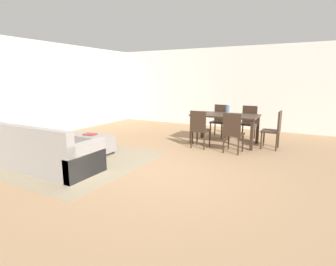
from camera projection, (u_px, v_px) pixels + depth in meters
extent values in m
plane|color=#9E7A56|center=(161.00, 171.00, 4.88)|extent=(10.80, 10.80, 0.00)
cube|color=silver|center=(234.00, 88.00, 8.93)|extent=(9.00, 0.12, 2.70)
cube|color=silver|center=(24.00, 91.00, 7.11)|extent=(0.12, 11.00, 2.70)
cube|color=gray|center=(72.00, 160.00, 5.51)|extent=(3.00, 2.80, 0.01)
cube|color=gray|center=(46.00, 157.00, 4.98)|extent=(2.16, 0.87, 0.42)
cube|color=gray|center=(26.00, 139.00, 4.58)|extent=(2.16, 0.16, 0.44)
cube|color=gray|center=(13.00, 146.00, 5.42)|extent=(0.14, 0.87, 0.62)
cube|color=gray|center=(86.00, 160.00, 4.49)|extent=(0.14, 0.87, 0.62)
cube|color=silver|center=(25.00, 136.00, 5.01)|extent=(0.37, 0.14, 0.37)
cube|color=slate|center=(56.00, 140.00, 4.63)|extent=(0.38, 0.12, 0.38)
cube|color=gray|center=(92.00, 143.00, 5.96)|extent=(0.97, 0.49, 0.37)
cylinder|color=#332319|center=(85.00, 148.00, 6.37)|extent=(0.05, 0.05, 0.06)
cylinder|color=#332319|center=(113.00, 152.00, 5.97)|extent=(0.05, 0.05, 0.06)
cylinder|color=#332319|center=(72.00, 152.00, 6.03)|extent=(0.05, 0.05, 0.06)
cylinder|color=#332319|center=(101.00, 157.00, 5.63)|extent=(0.05, 0.05, 0.06)
cylinder|color=olive|center=(2.00, 144.00, 5.76)|extent=(0.04, 0.04, 0.53)
cylinder|color=olive|center=(12.00, 146.00, 5.61)|extent=(0.04, 0.04, 0.53)
cube|color=#332319|center=(225.00, 115.00, 6.80)|extent=(1.65, 0.90, 0.04)
cube|color=#332319|center=(202.00, 125.00, 7.57)|extent=(0.07, 0.07, 0.72)
cube|color=#332319|center=(258.00, 130.00, 6.87)|extent=(0.07, 0.07, 0.72)
cube|color=#332319|center=(192.00, 130.00, 6.89)|extent=(0.07, 0.07, 0.72)
cube|color=#332319|center=(252.00, 135.00, 6.19)|extent=(0.07, 0.07, 0.72)
cube|color=#332319|center=(201.00, 130.00, 6.44)|extent=(0.42, 0.42, 0.04)
cube|color=#332319|center=(198.00, 121.00, 6.24)|extent=(0.40, 0.06, 0.47)
cylinder|color=#332319|center=(197.00, 137.00, 6.71)|extent=(0.04, 0.04, 0.41)
cylinder|color=#332319|center=(210.00, 139.00, 6.54)|extent=(0.04, 0.04, 0.41)
cylinder|color=#332319|center=(191.00, 140.00, 6.43)|extent=(0.04, 0.04, 0.41)
cylinder|color=#332319|center=(204.00, 141.00, 6.26)|extent=(0.04, 0.04, 0.41)
cube|color=#332319|center=(234.00, 134.00, 6.00)|extent=(0.43, 0.43, 0.04)
cube|color=#332319|center=(232.00, 124.00, 5.80)|extent=(0.40, 0.07, 0.47)
cylinder|color=#332319|center=(229.00, 141.00, 6.27)|extent=(0.04, 0.04, 0.41)
cylinder|color=#332319|center=(243.00, 143.00, 6.10)|extent=(0.04, 0.04, 0.41)
cylinder|color=#332319|center=(224.00, 144.00, 5.99)|extent=(0.04, 0.04, 0.41)
cylinder|color=#332319|center=(238.00, 146.00, 5.81)|extent=(0.04, 0.04, 0.41)
cube|color=#332319|center=(218.00, 122.00, 7.64)|extent=(0.43, 0.43, 0.04)
cube|color=#332319|center=(221.00, 113.00, 7.74)|extent=(0.40, 0.07, 0.47)
cylinder|color=#332319|center=(222.00, 131.00, 7.46)|extent=(0.04, 0.04, 0.41)
cylinder|color=#332319|center=(210.00, 130.00, 7.64)|extent=(0.04, 0.04, 0.41)
cylinder|color=#332319|center=(226.00, 129.00, 7.74)|extent=(0.04, 0.04, 0.41)
cylinder|color=#332319|center=(215.00, 128.00, 7.92)|extent=(0.04, 0.04, 0.41)
cube|color=#332319|center=(248.00, 124.00, 7.32)|extent=(0.41, 0.41, 0.04)
cube|color=#332319|center=(250.00, 114.00, 7.42)|extent=(0.40, 0.05, 0.47)
cylinder|color=#332319|center=(252.00, 134.00, 7.13)|extent=(0.04, 0.04, 0.41)
cylinder|color=#332319|center=(240.00, 133.00, 7.29)|extent=(0.04, 0.04, 0.41)
cylinder|color=#332319|center=(255.00, 132.00, 7.43)|extent=(0.04, 0.04, 0.41)
cylinder|color=#332319|center=(243.00, 130.00, 7.59)|extent=(0.04, 0.04, 0.41)
cube|color=#332319|center=(271.00, 131.00, 6.33)|extent=(0.41, 0.41, 0.04)
cube|color=#332319|center=(280.00, 121.00, 6.20)|extent=(0.05, 0.40, 0.47)
cylinder|color=#332319|center=(261.00, 141.00, 6.32)|extent=(0.04, 0.04, 0.41)
cylinder|color=#332319|center=(264.00, 138.00, 6.61)|extent=(0.04, 0.04, 0.41)
cylinder|color=#332319|center=(276.00, 143.00, 6.15)|extent=(0.04, 0.04, 0.41)
cylinder|color=#332319|center=(278.00, 140.00, 6.44)|extent=(0.04, 0.04, 0.41)
cylinder|color=slate|center=(228.00, 110.00, 6.76)|extent=(0.09, 0.09, 0.23)
cube|color=maroon|center=(90.00, 134.00, 5.91)|extent=(0.28, 0.23, 0.03)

